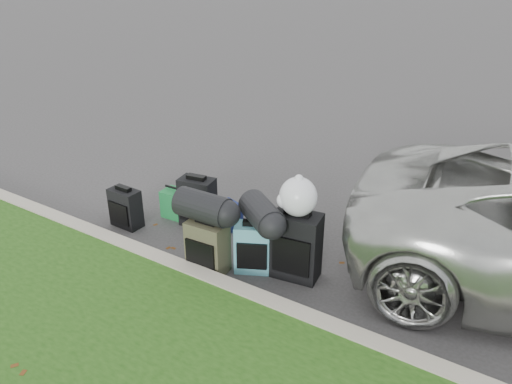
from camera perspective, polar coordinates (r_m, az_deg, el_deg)
The scene contains 12 objects.
ground at distance 5.95m, azimuth -0.22°, elevation -5.71°, with size 120.00×120.00×0.00m, color #383535.
curb at distance 5.24m, azimuth -6.24°, elevation -9.76°, with size 120.00×0.18×0.15m, color #9E937F.
suitcase_small_black at distance 6.39m, azimuth -14.67°, elevation -1.77°, with size 0.39×0.22×0.49m, color black.
suitcase_large_black_left at distance 6.23m, azimuth -6.69°, elevation -1.13°, with size 0.43×0.26×0.62m, color black.
suitcase_olive at distance 5.33m, azimuth -5.54°, elevation -6.24°, with size 0.42×0.26×0.58m, color #363422.
suitcase_teal at distance 5.32m, azimuth -0.34°, elevation -6.38°, with size 0.39×0.23×0.55m, color teal.
suitcase_large_black_right at distance 5.20m, azimuth 4.63°, elevation -6.15°, with size 0.49×0.29×0.73m, color black.
tote_green at distance 6.52m, azimuth -9.16°, elevation -1.31°, with size 0.32×0.26×0.36m, color #1B7A38.
tote_navy at distance 6.20m, azimuth -3.17°, elevation -2.69°, with size 0.30×0.24×0.32m, color navy.
duffel_left at distance 5.17m, azimuth -6.07°, elevation -1.69°, with size 0.31×0.31×0.58m, color black.
duffel_right at distance 5.08m, azimuth 0.63°, elevation -2.46°, with size 0.30×0.30×0.54m, color black.
trash_bag at distance 4.94m, azimuth 4.85°, elevation -0.54°, with size 0.39×0.39×0.39m, color white.
Camera 1 is at (2.76, -4.28, 3.09)m, focal length 35.00 mm.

